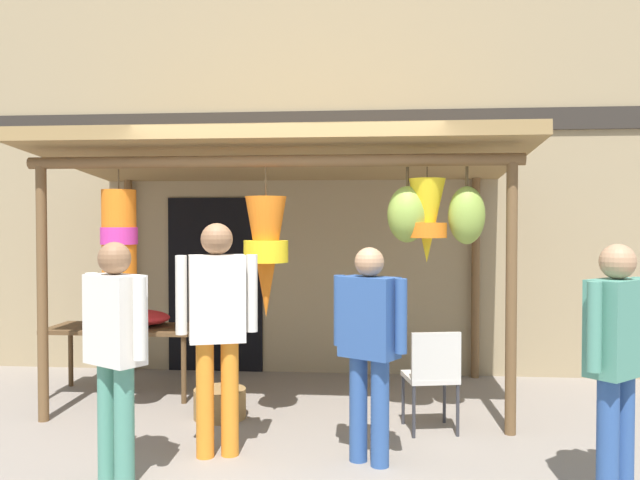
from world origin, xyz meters
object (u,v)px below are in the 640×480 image
at_px(flower_heap_on_table, 130,318).
at_px(folding_chair, 432,372).
at_px(passerby_at_right, 369,337).
at_px(vendor_in_orange, 217,318).
at_px(shopper_by_bananas, 617,351).
at_px(wicker_basket_by_table, 220,403).
at_px(customer_foreground, 115,341).
at_px(display_table, 124,334).

distance_m(flower_heap_on_table, folding_chair, 3.08).
distance_m(folding_chair, passerby_at_right, 0.97).
distance_m(vendor_in_orange, shopper_by_bananas, 2.68).
xyz_separation_m(wicker_basket_by_table, customer_foreground, (-0.34, -1.45, 0.81)).
xyz_separation_m(flower_heap_on_table, vendor_in_orange, (1.30, -1.64, 0.25)).
bearing_deg(wicker_basket_by_table, display_table, 148.85).
bearing_deg(display_table, passerby_at_right, -33.99).
bearing_deg(display_table, vendor_in_orange, -50.03).
height_order(vendor_in_orange, customer_foreground, vendor_in_orange).
distance_m(folding_chair, shopper_by_bananas, 1.65).
xyz_separation_m(wicker_basket_by_table, shopper_by_bananas, (2.83, -1.49, 0.80)).
distance_m(display_table, shopper_by_bananas, 4.54).
relative_size(flower_heap_on_table, shopper_by_bananas, 0.52).
distance_m(flower_heap_on_table, customer_foreground, 2.30).
bearing_deg(shopper_by_bananas, display_table, 151.27).
relative_size(display_table, folding_chair, 1.76).
height_order(flower_heap_on_table, vendor_in_orange, vendor_in_orange).
bearing_deg(folding_chair, customer_foreground, -151.03).
height_order(folding_chair, customer_foreground, customer_foreground).
bearing_deg(vendor_in_orange, wicker_basket_by_table, 102.90).
relative_size(wicker_basket_by_table, vendor_in_orange, 0.27).
height_order(flower_heap_on_table, customer_foreground, customer_foreground).
distance_m(display_table, passerby_at_right, 2.98).
bearing_deg(shopper_by_bananas, flower_heap_on_table, 150.64).
relative_size(flower_heap_on_table, wicker_basket_by_table, 1.82).
distance_m(display_table, vendor_in_orange, 2.14).
height_order(folding_chair, passerby_at_right, passerby_at_right).
relative_size(folding_chair, wicker_basket_by_table, 1.84).
distance_m(flower_heap_on_table, passerby_at_right, 2.95).
relative_size(display_table, customer_foreground, 0.93).
xyz_separation_m(vendor_in_orange, passerby_at_right, (1.11, -0.05, -0.11)).
bearing_deg(display_table, customer_foreground, -69.51).
height_order(flower_heap_on_table, folding_chair, flower_heap_on_table).
bearing_deg(passerby_at_right, shopper_by_bananas, -18.92).
relative_size(flower_heap_on_table, customer_foreground, 0.52).
bearing_deg(passerby_at_right, folding_chair, 55.07).
distance_m(wicker_basket_by_table, customer_foreground, 1.69).
bearing_deg(passerby_at_right, display_table, 146.01).
bearing_deg(flower_heap_on_table, vendor_in_orange, -51.57).
height_order(vendor_in_orange, shopper_by_bananas, vendor_in_orange).
height_order(wicker_basket_by_table, passerby_at_right, passerby_at_right).
bearing_deg(shopper_by_bananas, customer_foreground, 179.28).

